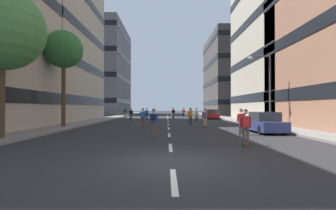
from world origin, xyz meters
TOP-DOWN VIEW (x-y plane):
  - ground_plane at (0.00, 29.38)m, footprint 176.28×176.28m
  - sidewalk_left at (-9.58, 33.05)m, footprint 2.78×80.80m
  - sidewalk_right at (9.58, 33.05)m, footprint 2.78×80.80m
  - lane_markings at (0.00, 30.50)m, footprint 0.16×67.20m
  - building_left_mid at (-17.68, 24.77)m, footprint 13.54×16.69m
  - building_left_far at (-17.68, 53.82)m, footprint 13.54×20.76m
  - building_right_mid at (17.68, 24.77)m, footprint 13.54×16.98m
  - building_right_far at (17.68, 53.82)m, footprint 13.54×20.70m
  - parked_car_near at (6.99, 30.14)m, footprint 1.82×4.40m
  - parked_car_mid at (6.99, 9.50)m, footprint 1.82×4.40m
  - street_tree_near at (-9.58, 13.74)m, footprint 3.43×3.43m
  - street_tree_mid at (-9.58, 5.56)m, footprint 4.68×4.68m
  - streetlamp_right at (8.94, 13.74)m, footprint 2.13×0.30m
  - skater_0 at (3.71, 22.85)m, footprint 0.55×0.91m
  - skater_1 at (3.15, 38.78)m, footprint 0.56×0.92m
  - skater_2 at (4.78, 7.77)m, footprint 0.54×0.91m
  - skater_3 at (-7.25, 32.64)m, footprint 0.55×0.91m
  - skater_4 at (-2.45, 14.76)m, footprint 0.55×0.92m
  - skater_5 at (4.51, 37.94)m, footprint 0.54×0.91m
  - skater_6 at (-3.03, 26.12)m, footprint 0.55×0.91m
  - skater_7 at (0.90, 34.55)m, footprint 0.56×0.92m
  - skater_8 at (-5.27, 26.11)m, footprint 0.57×0.92m
  - skater_9 at (3.67, 3.52)m, footprint 0.56×0.92m
  - skater_10 at (2.36, 17.36)m, footprint 0.57×0.92m
  - skater_11 at (3.41, 14.18)m, footprint 0.53×0.90m
  - skater_12 at (-1.03, 7.66)m, footprint 0.54×0.91m
  - skater_13 at (0.90, 29.83)m, footprint 0.57×0.92m

SIDE VIEW (x-z plane):
  - ground_plane at x=0.00m, z-range 0.00..0.00m
  - lane_markings at x=0.00m, z-range 0.00..0.01m
  - sidewalk_left at x=-9.58m, z-range 0.00..0.14m
  - sidewalk_right at x=9.58m, z-range 0.00..0.14m
  - parked_car_near at x=6.99m, z-range -0.06..1.46m
  - parked_car_mid at x=6.99m, z-range -0.06..1.46m
  - skater_0 at x=3.71m, z-range 0.10..1.87m
  - skater_2 at x=4.78m, z-range 0.10..1.87m
  - skater_8 at x=-5.27m, z-range 0.10..1.87m
  - skater_9 at x=3.67m, z-range 0.10..1.87m
  - skater_10 at x=2.36m, z-range 0.10..1.87m
  - skater_13 at x=0.90m, z-range 0.10..1.87m
  - skater_1 at x=3.15m, z-range 0.13..1.90m
  - skater_3 at x=-7.25m, z-range 0.13..1.90m
  - skater_4 at x=-2.45m, z-range 0.13..1.90m
  - skater_5 at x=4.51m, z-range 0.13..1.90m
  - skater_6 at x=-3.03m, z-range 0.13..1.90m
  - skater_7 at x=0.90m, z-range 0.13..1.90m
  - skater_11 at x=3.41m, z-range 0.13..1.90m
  - skater_12 at x=-1.03m, z-range 0.13..1.90m
  - streetlamp_right at x=8.94m, z-range 0.89..7.39m
  - street_tree_mid at x=-9.58m, z-range 2.05..10.60m
  - street_tree_near at x=-9.58m, z-range 2.71..11.44m
  - building_right_far at x=17.68m, z-range 0.09..20.23m
  - building_left_far at x=-17.68m, z-range 0.09..22.57m
  - building_right_mid at x=17.68m, z-range 0.09..25.97m
  - building_left_mid at x=-17.68m, z-range 0.09..27.57m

